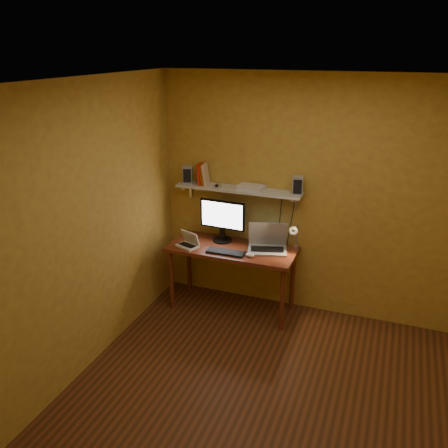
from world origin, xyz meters
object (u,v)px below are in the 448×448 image
at_px(netbook, 189,242).
at_px(router, 251,187).
at_px(wall_shelf, 239,190).
at_px(speaker_right, 297,185).
at_px(speaker_left, 188,175).
at_px(mouse, 250,255).
at_px(keyboard, 226,252).
at_px(laptop, 267,243).
at_px(desk_lamp, 295,234).
at_px(desk, 232,255).
at_px(monitor, 222,219).
at_px(shelf_camera, 217,185).

bearing_deg(netbook, router, 48.86).
relative_size(wall_shelf, speaker_right, 7.31).
bearing_deg(speaker_left, mouse, -41.82).
height_order(keyboard, speaker_right, speaker_right).
xyz_separation_m(netbook, router, (0.61, 0.33, 0.60)).
distance_m(laptop, desk_lamp, 0.32).
height_order(desk, speaker_left, speaker_left).
relative_size(monitor, keyboard, 1.28).
height_order(wall_shelf, laptop, wall_shelf).
xyz_separation_m(desk_lamp, shelf_camera, (-0.88, 0.00, 0.44)).
relative_size(speaker_left, speaker_right, 1.02).
distance_m(desk_lamp, shelf_camera, 0.99).
bearing_deg(desk, speaker_right, 17.16).
relative_size(desk, speaker_left, 7.20).
relative_size(speaker_left, router, 0.69).
height_order(wall_shelf, netbook, wall_shelf).
relative_size(desk, speaker_right, 7.31).
xyz_separation_m(wall_shelf, speaker_left, (-0.60, -0.01, 0.11)).
height_order(wall_shelf, monitor, wall_shelf).
relative_size(desk, mouse, 13.70).
relative_size(mouse, speaker_left, 0.53).
height_order(netbook, mouse, netbook).
height_order(desk, shelf_camera, shelf_camera).
bearing_deg(laptop, speaker_left, 159.35).
height_order(monitor, keyboard, monitor).
bearing_deg(monitor, laptop, -2.22).
height_order(laptop, mouse, laptop).
height_order(wall_shelf, mouse, wall_shelf).
xyz_separation_m(speaker_left, shelf_camera, (0.38, -0.06, -0.07)).
xyz_separation_m(wall_shelf, netbook, (-0.46, -0.33, -0.56)).
xyz_separation_m(shelf_camera, router, (0.37, 0.07, -0.00)).
distance_m(mouse, speaker_right, 0.88).
xyz_separation_m(keyboard, shelf_camera, (-0.21, 0.29, 0.64)).
distance_m(laptop, mouse, 0.28).
bearing_deg(speaker_left, keyboard, -50.56).
bearing_deg(router, netbook, -151.66).
bearing_deg(shelf_camera, desk_lamp, -0.11).
relative_size(desk, laptop, 2.95).
bearing_deg(shelf_camera, monitor, 16.05).
relative_size(laptop, mouse, 4.65).
height_order(monitor, speaker_right, speaker_right).
bearing_deg(speaker_right, desk_lamp, -89.47).
height_order(desk_lamp, speaker_left, speaker_left).
xyz_separation_m(wall_shelf, mouse, (0.26, -0.35, -0.59)).
bearing_deg(desk_lamp, netbook, -166.96).
relative_size(speaker_right, router, 0.68).
distance_m(desk_lamp, router, 0.68).
bearing_deg(monitor, keyboard, -60.24).
distance_m(wall_shelf, speaker_right, 0.65).
bearing_deg(laptop, desk, 178.97).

